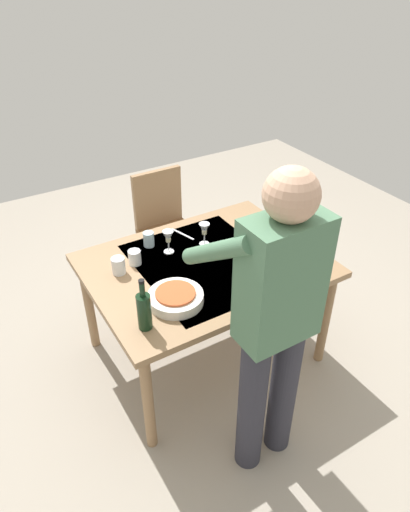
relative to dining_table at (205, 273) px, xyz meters
name	(u,v)px	position (x,y,z in m)	size (l,w,h in m)	color
ground_plane	(205,351)	(0.00, 0.00, -0.67)	(6.00, 6.00, 0.00)	#9E9384
dining_table	(205,273)	(0.00, 0.00, 0.00)	(1.38, 1.05, 0.75)	#93704C
chair_near	(164,222)	(-0.17, -0.91, -0.14)	(0.40, 0.40, 0.91)	brown
person_server	(274,318)	(0.11, 0.79, 0.29)	(0.42, 0.61, 1.69)	#2D2D38
wine_bottle	(144,310)	(0.54, 0.33, 0.18)	(0.07, 0.07, 0.30)	black
wine_glass_left	(204,230)	(-0.10, -0.18, 0.18)	(0.07, 0.07, 0.15)	white
wine_glass_right	(168,238)	(0.13, -0.22, 0.18)	(0.07, 0.07, 0.15)	white
water_cup_near_left	(135,257)	(0.36, -0.21, 0.12)	(0.08, 0.08, 0.09)	silver
water_cup_near_right	(149,239)	(0.21, -0.35, 0.12)	(0.07, 0.07, 0.10)	silver
water_cup_far_left	(118,266)	(0.48, -0.17, 0.12)	(0.08, 0.08, 0.10)	silver
serving_bowl_pasta	(176,297)	(0.32, 0.23, 0.11)	(0.30, 0.30, 0.07)	white
side_bowl_salad	(253,232)	(-0.42, -0.09, 0.11)	(0.18, 0.18, 0.07)	white
dinner_plate_near	(268,274)	(-0.25, 0.29, 0.08)	(0.23, 0.23, 0.01)	white
table_knife	(183,234)	(-0.04, -0.36, 0.08)	(0.01, 0.20, 0.01)	silver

